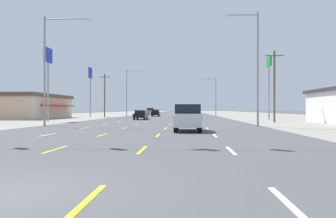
{
  "coord_description": "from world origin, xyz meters",
  "views": [
    {
      "loc": [
        3.51,
        -6.23,
        1.63
      ],
      "look_at": [
        0.41,
        50.18,
        1.65
      ],
      "focal_mm": 35.87,
      "sensor_mm": 36.0,
      "label": 1
    }
  ],
  "objects_px": {
    "pole_sign_left_row_2": "(90,80)",
    "streetlight_left_row_1": "(128,90)",
    "suv_far_left_midfar": "(151,111)",
    "streetlight_right_row_1": "(214,94)",
    "sedan_far_right_far": "(196,112)",
    "streetlight_right_row_0": "(255,62)",
    "suv_inner_right_nearest": "(188,117)",
    "streetlight_left_row_0": "(49,63)",
    "sedan_inner_left_near": "(141,115)",
    "pole_sign_left_row_1": "(48,64)",
    "hatchback_inner_left_mid": "(156,113)",
    "pole_sign_right_row_1": "(269,72)"
  },
  "relations": [
    {
      "from": "suv_inner_right_nearest",
      "to": "hatchback_inner_left_mid",
      "type": "height_order",
      "value": "suv_inner_right_nearest"
    },
    {
      "from": "pole_sign_right_row_1",
      "to": "streetlight_right_row_1",
      "type": "height_order",
      "value": "pole_sign_right_row_1"
    },
    {
      "from": "sedan_far_right_far",
      "to": "streetlight_right_row_1",
      "type": "bearing_deg",
      "value": -86.16
    },
    {
      "from": "sedan_far_right_far",
      "to": "streetlight_right_row_0",
      "type": "distance_m",
      "value": 88.17
    },
    {
      "from": "pole_sign_left_row_1",
      "to": "streetlight_left_row_1",
      "type": "bearing_deg",
      "value": 80.45
    },
    {
      "from": "hatchback_inner_left_mid",
      "to": "suv_far_left_midfar",
      "type": "bearing_deg",
      "value": 99.03
    },
    {
      "from": "hatchback_inner_left_mid",
      "to": "streetlight_left_row_0",
      "type": "bearing_deg",
      "value": -98.29
    },
    {
      "from": "sedan_inner_left_near",
      "to": "pole_sign_right_row_1",
      "type": "xyz_separation_m",
      "value": [
        19.59,
        -0.39,
        6.55
      ]
    },
    {
      "from": "suv_inner_right_nearest",
      "to": "streetlight_left_row_0",
      "type": "bearing_deg",
      "value": 153.14
    },
    {
      "from": "hatchback_inner_left_mid",
      "to": "streetlight_right_row_1",
      "type": "distance_m",
      "value": 13.85
    },
    {
      "from": "streetlight_right_row_0",
      "to": "streetlight_right_row_1",
      "type": "bearing_deg",
      "value": 90.18
    },
    {
      "from": "pole_sign_left_row_1",
      "to": "streetlight_left_row_1",
      "type": "xyz_separation_m",
      "value": [
        5.33,
        31.7,
        -1.71
      ]
    },
    {
      "from": "suv_inner_right_nearest",
      "to": "sedan_inner_left_near",
      "type": "distance_m",
      "value": 27.91
    },
    {
      "from": "sedan_far_right_far",
      "to": "pole_sign_right_row_1",
      "type": "height_order",
      "value": "pole_sign_right_row_1"
    },
    {
      "from": "sedan_far_right_far",
      "to": "streetlight_right_row_1",
      "type": "relative_size",
      "value": 0.51
    },
    {
      "from": "sedan_far_right_far",
      "to": "streetlight_left_row_0",
      "type": "relative_size",
      "value": 0.43
    },
    {
      "from": "pole_sign_left_row_2",
      "to": "streetlight_right_row_1",
      "type": "xyz_separation_m",
      "value": [
        25.8,
        8.68,
        -2.53
      ]
    },
    {
      "from": "pole_sign_left_row_1",
      "to": "pole_sign_right_row_1",
      "type": "height_order",
      "value": "pole_sign_left_row_1"
    },
    {
      "from": "sedan_far_right_far",
      "to": "pole_sign_left_row_2",
      "type": "distance_m",
      "value": 57.38
    },
    {
      "from": "pole_sign_right_row_1",
      "to": "sedan_far_right_far",
      "type": "bearing_deg",
      "value": 97.68
    },
    {
      "from": "sedan_inner_left_near",
      "to": "suv_far_left_midfar",
      "type": "bearing_deg",
      "value": 94.16
    },
    {
      "from": "hatchback_inner_left_mid",
      "to": "sedan_far_right_far",
      "type": "distance_m",
      "value": 45.89
    },
    {
      "from": "pole_sign_right_row_1",
      "to": "streetlight_right_row_1",
      "type": "bearing_deg",
      "value": 104.29
    },
    {
      "from": "streetlight_left_row_0",
      "to": "suv_inner_right_nearest",
      "type": "bearing_deg",
      "value": -26.86
    },
    {
      "from": "sedan_inner_left_near",
      "to": "streetlight_left_row_1",
      "type": "height_order",
      "value": "streetlight_left_row_1"
    },
    {
      "from": "sedan_inner_left_near",
      "to": "sedan_far_right_far",
      "type": "relative_size",
      "value": 1.0
    },
    {
      "from": "suv_inner_right_nearest",
      "to": "streetlight_right_row_0",
      "type": "height_order",
      "value": "streetlight_right_row_0"
    },
    {
      "from": "pole_sign_left_row_1",
      "to": "streetlight_left_row_1",
      "type": "distance_m",
      "value": 32.19
    },
    {
      "from": "streetlight_right_row_0",
      "to": "streetlight_left_row_1",
      "type": "xyz_separation_m",
      "value": [
        -19.73,
        44.47,
        -0.03
      ]
    },
    {
      "from": "streetlight_left_row_0",
      "to": "streetlight_right_row_1",
      "type": "xyz_separation_m",
      "value": [
        19.4,
        44.47,
        -1.02
      ]
    },
    {
      "from": "streetlight_left_row_0",
      "to": "pole_sign_left_row_2",
      "type": "bearing_deg",
      "value": 100.14
    },
    {
      "from": "pole_sign_left_row_1",
      "to": "sedan_far_right_far",
      "type": "bearing_deg",
      "value": 73.69
    },
    {
      "from": "hatchback_inner_left_mid",
      "to": "streetlight_left_row_1",
      "type": "bearing_deg",
      "value": 169.03
    },
    {
      "from": "suv_far_left_midfar",
      "to": "pole_sign_left_row_2",
      "type": "bearing_deg",
      "value": -107.49
    },
    {
      "from": "suv_inner_right_nearest",
      "to": "hatchback_inner_left_mid",
      "type": "relative_size",
      "value": 1.26
    },
    {
      "from": "pole_sign_left_row_1",
      "to": "sedan_inner_left_near",
      "type": "bearing_deg",
      "value": 32.79
    },
    {
      "from": "sedan_inner_left_near",
      "to": "sedan_far_right_far",
      "type": "xyz_separation_m",
      "value": [
        10.4,
        67.72,
        0.0
      ]
    },
    {
      "from": "pole_sign_left_row_2",
      "to": "pole_sign_right_row_1",
      "type": "relative_size",
      "value": 1.06
    },
    {
      "from": "suv_far_left_midfar",
      "to": "sedan_far_right_far",
      "type": "distance_m",
      "value": 26.66
    },
    {
      "from": "suv_far_left_midfar",
      "to": "streetlight_left_row_0",
      "type": "relative_size",
      "value": 0.46
    },
    {
      "from": "pole_sign_left_row_2",
      "to": "streetlight_left_row_1",
      "type": "height_order",
      "value": "streetlight_left_row_1"
    },
    {
      "from": "streetlight_right_row_1",
      "to": "sedan_inner_left_near",
      "type": "bearing_deg",
      "value": -118.8
    },
    {
      "from": "sedan_inner_left_near",
      "to": "streetlight_left_row_0",
      "type": "xyz_separation_m",
      "value": [
        -6.08,
        -20.24,
        5.37
      ]
    },
    {
      "from": "hatchback_inner_left_mid",
      "to": "pole_sign_left_row_2",
      "type": "height_order",
      "value": "pole_sign_left_row_2"
    },
    {
      "from": "streetlight_left_row_0",
      "to": "streetlight_right_row_1",
      "type": "bearing_deg",
      "value": 66.43
    },
    {
      "from": "pole_sign_right_row_1",
      "to": "streetlight_right_row_1",
      "type": "relative_size",
      "value": 1.09
    },
    {
      "from": "streetlight_left_row_0",
      "to": "pole_sign_left_row_1",
      "type": "bearing_deg",
      "value": 113.36
    },
    {
      "from": "suv_far_left_midfar",
      "to": "streetlight_left_row_0",
      "type": "bearing_deg",
      "value": -92.49
    },
    {
      "from": "pole_sign_left_row_1",
      "to": "streetlight_left_row_0",
      "type": "bearing_deg",
      "value": -66.64
    },
    {
      "from": "suv_far_left_midfar",
      "to": "streetlight_right_row_1",
      "type": "xyz_separation_m",
      "value": [
        16.58,
        -20.6,
        4.07
      ]
    }
  ]
}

